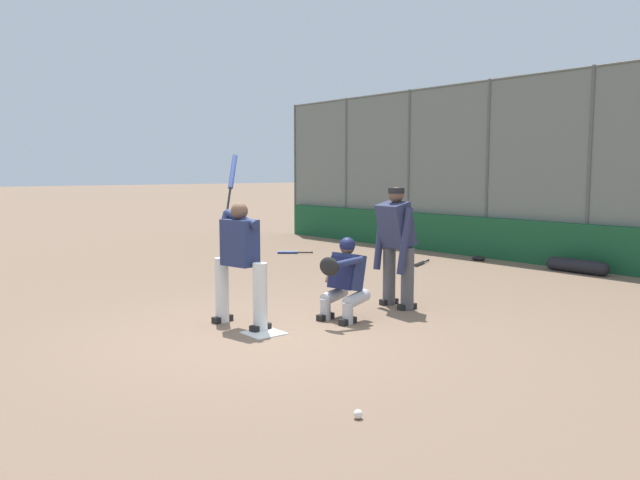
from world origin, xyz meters
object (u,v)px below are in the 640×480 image
(catcher_behind_plate, at_px, (344,278))
(fielding_glove_on_dirt, at_px, (479,258))
(umpire_home, at_px, (396,243))
(baseball_loose, at_px, (358,414))
(equipment_bag_dugout_side, at_px, (577,266))
(spare_bat_by_padding, at_px, (421,263))
(batter_at_plate, at_px, (240,259))
(spare_bat_near_backstop, at_px, (290,252))

(catcher_behind_plate, distance_m, fielding_glove_on_dirt, 6.33)
(umpire_home, height_order, baseball_loose, umpire_home)
(umpire_home, distance_m, equipment_bag_dugout_side, 4.97)
(catcher_behind_plate, distance_m, baseball_loose, 3.33)
(umpire_home, bearing_deg, baseball_loose, 136.10)
(spare_bat_by_padding, relative_size, baseball_loose, 11.14)
(spare_bat_by_padding, height_order, baseball_loose, baseball_loose)
(catcher_behind_plate, bearing_deg, baseball_loose, 130.47)
(umpire_home, height_order, equipment_bag_dugout_side, umpire_home)
(catcher_behind_plate, bearing_deg, fielding_glove_on_dirt, -79.50)
(spare_bat_by_padding, distance_m, baseball_loose, 8.32)
(catcher_behind_plate, bearing_deg, batter_at_plate, 54.39)
(fielding_glove_on_dirt, distance_m, equipment_bag_dugout_side, 2.20)
(batter_at_plate, distance_m, spare_bat_by_padding, 6.07)
(batter_at_plate, distance_m, catcher_behind_plate, 1.38)
(fielding_glove_on_dirt, bearing_deg, baseball_loose, 120.35)
(spare_bat_by_padding, bearing_deg, umpire_home, 13.55)
(spare_bat_by_padding, bearing_deg, fielding_glove_on_dirt, 141.77)
(catcher_behind_plate, bearing_deg, spare_bat_by_padding, -69.71)
(batter_at_plate, xyz_separation_m, umpire_home, (-0.49, -2.30, 0.07))
(spare_bat_by_padding, bearing_deg, batter_at_plate, -3.41)
(umpire_home, xyz_separation_m, fielding_glove_on_dirt, (2.07, -4.83, -0.87))
(spare_bat_near_backstop, distance_m, equipment_bag_dugout_side, 6.29)
(umpire_home, relative_size, fielding_glove_on_dirt, 6.04)
(spare_bat_by_padding, bearing_deg, catcher_behind_plate, 7.27)
(fielding_glove_on_dirt, distance_m, baseball_loose, 9.30)
(spare_bat_by_padding, xyz_separation_m, fielding_glove_on_dirt, (-0.40, -1.45, 0.02))
(spare_bat_by_padding, bearing_deg, baseball_loose, 15.10)
(fielding_glove_on_dirt, relative_size, equipment_bag_dugout_side, 0.23)
(spare_bat_near_backstop, bearing_deg, batter_at_plate, 88.39)
(spare_bat_by_padding, height_order, fielding_glove_on_dirt, fielding_glove_on_dirt)
(spare_bat_near_backstop, bearing_deg, fielding_glove_on_dirt, 165.58)
(catcher_behind_plate, relative_size, umpire_home, 0.63)
(catcher_behind_plate, xyz_separation_m, spare_bat_near_backstop, (5.72, -3.44, -0.53))
(spare_bat_near_backstop, height_order, baseball_loose, baseball_loose)
(spare_bat_by_padding, distance_m, equipment_bag_dugout_side, 3.02)
(umpire_home, bearing_deg, fielding_glove_on_dirt, -60.02)
(batter_at_plate, bearing_deg, equipment_bag_dugout_side, -105.07)
(spare_bat_near_backstop, bearing_deg, baseball_loose, 96.66)
(baseball_loose, bearing_deg, spare_bat_by_padding, -52.19)
(umpire_home, relative_size, baseball_loose, 23.25)
(umpire_home, xyz_separation_m, baseball_loose, (-2.62, 3.20, -0.89))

